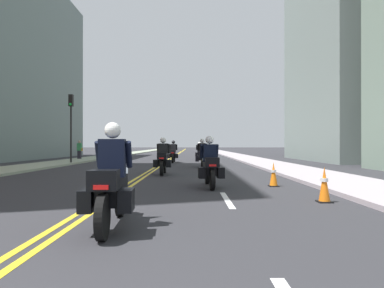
# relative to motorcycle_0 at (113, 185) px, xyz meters

# --- Properties ---
(ground_plane) EXTENTS (264.00, 264.00, 0.00)m
(ground_plane) POSITION_rel_motorcycle_0_xyz_m (-0.79, 42.81, -0.67)
(ground_plane) COLOR #2C2B30
(sidewalk_left) EXTENTS (2.79, 144.00, 0.12)m
(sidewalk_left) POSITION_rel_motorcycle_0_xyz_m (-7.95, 42.81, -0.61)
(sidewalk_left) COLOR gray
(sidewalk_left) RESTS_ON ground
(sidewalk_right) EXTENTS (2.79, 144.00, 0.12)m
(sidewalk_right) POSITION_rel_motorcycle_0_xyz_m (6.37, 42.81, -0.61)
(sidewalk_right) COLOR #A3989F
(sidewalk_right) RESTS_ON ground
(centreline_yellow_inner) EXTENTS (0.12, 132.00, 0.01)m
(centreline_yellow_inner) POSITION_rel_motorcycle_0_xyz_m (-0.91, 42.81, -0.67)
(centreline_yellow_inner) COLOR yellow
(centreline_yellow_inner) RESTS_ON ground
(centreline_yellow_outer) EXTENTS (0.12, 132.00, 0.01)m
(centreline_yellow_outer) POSITION_rel_motorcycle_0_xyz_m (-0.67, 42.81, -0.67)
(centreline_yellow_outer) COLOR yellow
(centreline_yellow_outer) RESTS_ON ground
(lane_dashes_white) EXTENTS (0.14, 56.40, 0.01)m
(lane_dashes_white) POSITION_rel_motorcycle_0_xyz_m (2.09, 23.81, -0.67)
(lane_dashes_white) COLOR silver
(lane_dashes_white) RESTS_ON ground
(building_left_1) EXTENTS (8.91, 20.88, 17.51)m
(building_left_1) POSITION_rel_motorcycle_0_xyz_m (-16.85, 26.92, 8.08)
(building_left_1) COLOR slate
(building_left_1) RESTS_ON ground
(motorcycle_0) EXTENTS (0.78, 2.26, 1.67)m
(motorcycle_0) POSITION_rel_motorcycle_0_xyz_m (0.00, 0.00, 0.00)
(motorcycle_0) COLOR black
(motorcycle_0) RESTS_ON ground
(motorcycle_1) EXTENTS (0.78, 2.25, 1.60)m
(motorcycle_1) POSITION_rel_motorcycle_0_xyz_m (1.81, 5.18, -0.03)
(motorcycle_1) COLOR black
(motorcycle_1) RESTS_ON ground
(motorcycle_2) EXTENTS (0.76, 2.11, 1.64)m
(motorcycle_2) POSITION_rel_motorcycle_0_xyz_m (-0.02, 9.71, -0.02)
(motorcycle_2) COLOR black
(motorcycle_2) RESTS_ON ground
(motorcycle_3) EXTENTS (0.78, 2.17, 1.68)m
(motorcycle_3) POSITION_rel_motorcycle_0_xyz_m (1.86, 14.60, 0.01)
(motorcycle_3) COLOR black
(motorcycle_3) RESTS_ON ground
(motorcycle_4) EXTENTS (0.77, 2.28, 1.65)m
(motorcycle_4) POSITION_rel_motorcycle_0_xyz_m (-0.12, 19.89, -0.02)
(motorcycle_4) COLOR black
(motorcycle_4) RESTS_ON ground
(motorcycle_5) EXTENTS (0.77, 2.09, 1.57)m
(motorcycle_5) POSITION_rel_motorcycle_0_xyz_m (1.91, 24.70, -0.03)
(motorcycle_5) COLOR black
(motorcycle_5) RESTS_ON ground
(traffic_cone_0) EXTENTS (0.31, 0.31, 0.76)m
(traffic_cone_0) POSITION_rel_motorcycle_0_xyz_m (3.83, 5.41, -0.30)
(traffic_cone_0) COLOR black
(traffic_cone_0) RESTS_ON ground
(traffic_cone_1) EXTENTS (0.31, 0.31, 0.81)m
(traffic_cone_1) POSITION_rel_motorcycle_0_xyz_m (4.28, 2.43, -0.27)
(traffic_cone_1) COLOR black
(traffic_cone_1) RESTS_ON ground
(traffic_light_near) EXTENTS (0.28, 0.38, 4.73)m
(traffic_light_near) POSITION_rel_motorcycle_0_xyz_m (-6.95, 17.78, 2.58)
(traffic_light_near) COLOR black
(traffic_light_near) RESTS_ON ground
(pedestrian_0) EXTENTS (0.50, 0.29, 1.69)m
(pedestrian_0) POSITION_rel_motorcycle_0_xyz_m (-8.43, 24.00, 0.20)
(pedestrian_0) COLOR #2B2833
(pedestrian_0) RESTS_ON ground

